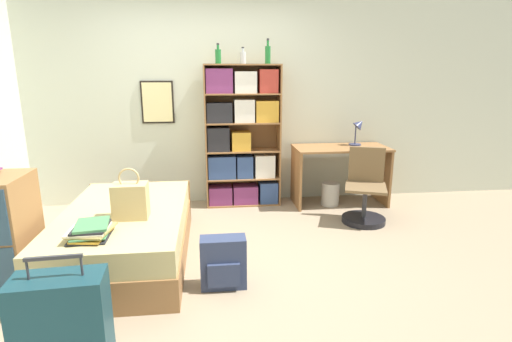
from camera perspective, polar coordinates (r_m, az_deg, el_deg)
The scene contains 15 objects.
ground_plane at distance 3.86m, azimuth -7.24°, elevation -11.74°, with size 14.00×14.00×0.00m, color gray.
wall_back at distance 5.15m, azimuth -7.55°, elevation 9.80°, with size 10.00×0.09×2.60m.
bed at distance 3.87m, azimuth -18.07°, elevation -8.53°, with size 1.08×1.85×0.47m.
handbag at distance 3.50m, azimuth -17.48°, elevation -4.01°, with size 0.28×0.19×0.43m.
book_stack_on_bed at distance 3.23m, azimuth -22.51°, elevation -7.90°, with size 0.32×0.36×0.11m.
suitcase at distance 2.69m, azimuth -25.98°, elevation -18.69°, with size 0.53×0.29×0.69m.
bookcase at distance 5.01m, azimuth -2.19°, elevation 4.74°, with size 0.93×0.32×1.76m.
bottle_green at distance 4.92m, azimuth -5.43°, elevation 16.04°, with size 0.07×0.07×0.23m.
bottle_brown at distance 4.99m, azimuth -1.88°, elevation 15.91°, with size 0.07×0.07×0.20m.
bottle_clear at distance 4.94m, azimuth 1.70°, elevation 16.34°, with size 0.07×0.07×0.29m.
desk at distance 5.20m, azimuth 11.94°, elevation 0.92°, with size 1.18×0.58×0.75m.
desk_lamp at distance 5.30m, azimuth 14.45°, elevation 5.99°, with size 0.21×0.16×0.36m.
desk_chair at distance 4.71m, azimuth 15.25°, elevation -3.92°, with size 0.57×0.57×0.83m.
backpack at distance 3.24m, azimuth -4.69°, elevation -12.96°, with size 0.36×0.20×0.42m.
waste_bin at distance 5.20m, azimuth 10.56°, elevation -3.23°, with size 0.23×0.23×0.30m.
Camera 1 is at (0.08, -3.48, 1.68)m, focal length 28.00 mm.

